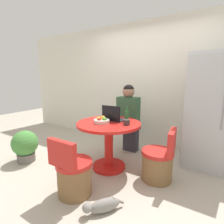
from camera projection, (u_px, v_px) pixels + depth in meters
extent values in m
plane|color=#B2A899|center=(109.00, 173.00, 2.72)|extent=(12.00, 12.00, 0.00)
cube|color=silver|center=(146.00, 85.00, 3.70)|extent=(7.00, 0.06, 2.60)
cube|color=silver|center=(208.00, 112.00, 2.82)|extent=(0.65, 0.68, 1.83)
cube|color=#AFB2B5|center=(207.00, 115.00, 2.53)|extent=(0.62, 0.01, 1.72)
cylinder|color=gray|center=(223.00, 111.00, 2.41)|extent=(0.02, 0.02, 0.55)
cylinder|color=red|center=(109.00, 166.00, 2.88)|extent=(0.53, 0.53, 0.05)
cylinder|color=red|center=(109.00, 145.00, 2.81)|extent=(0.14, 0.14, 0.68)
cylinder|color=red|center=(109.00, 124.00, 2.74)|extent=(1.01, 1.01, 0.04)
cylinder|color=brown|center=(75.00, 179.00, 2.20)|extent=(0.43, 0.43, 0.39)
cylinder|color=red|center=(74.00, 163.00, 2.16)|extent=(0.45, 0.45, 0.06)
cube|color=red|center=(62.00, 154.00, 1.97)|extent=(0.41, 0.08, 0.32)
cylinder|color=brown|center=(157.00, 167.00, 2.51)|extent=(0.43, 0.43, 0.39)
cylinder|color=red|center=(158.00, 152.00, 2.47)|extent=(0.45, 0.45, 0.06)
cube|color=red|center=(172.00, 142.00, 2.36)|extent=(0.11, 0.41, 0.32)
cube|color=#2D2D38|center=(131.00, 140.00, 3.53)|extent=(0.28, 0.16, 0.44)
cube|color=#2D2D38|center=(130.00, 127.00, 3.42)|extent=(0.32, 0.36, 0.14)
cube|color=#2D5638|center=(128.00, 111.00, 3.29)|extent=(0.40, 0.22, 0.52)
sphere|color=#936B51|center=(129.00, 92.00, 3.22)|extent=(0.22, 0.22, 0.22)
sphere|color=black|center=(129.00, 90.00, 3.22)|extent=(0.21, 0.21, 0.21)
cube|color=#232328|center=(115.00, 120.00, 2.89)|extent=(0.33, 0.23, 0.02)
cube|color=black|center=(111.00, 113.00, 2.76)|extent=(0.33, 0.01, 0.24)
cylinder|color=beige|center=(102.00, 121.00, 2.70)|extent=(0.25, 0.25, 0.05)
sphere|color=#4C9333|center=(104.00, 120.00, 2.66)|extent=(0.07, 0.07, 0.07)
sphere|color=orange|center=(103.00, 118.00, 2.74)|extent=(0.08, 0.08, 0.08)
sphere|color=gold|center=(99.00, 119.00, 2.71)|extent=(0.07, 0.07, 0.07)
sphere|color=red|center=(99.00, 120.00, 2.65)|extent=(0.07, 0.07, 0.07)
cylinder|color=#383333|center=(127.00, 122.00, 2.58)|extent=(0.09, 0.09, 0.08)
cylinder|color=#23602D|center=(127.00, 117.00, 2.73)|extent=(0.07, 0.07, 0.18)
cylinder|color=#23602D|center=(127.00, 109.00, 2.71)|extent=(0.03, 0.03, 0.07)
ellipsoid|color=gray|center=(105.00, 205.00, 1.92)|extent=(0.31, 0.35, 0.15)
sphere|color=gray|center=(87.00, 208.00, 1.84)|extent=(0.11, 0.11, 0.11)
cylinder|color=gray|center=(118.00, 201.00, 1.97)|extent=(0.11, 0.14, 0.12)
cylinder|color=slate|center=(26.00, 157.00, 3.09)|extent=(0.30, 0.30, 0.15)
sphere|color=#47893D|center=(25.00, 143.00, 3.04)|extent=(0.44, 0.44, 0.44)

